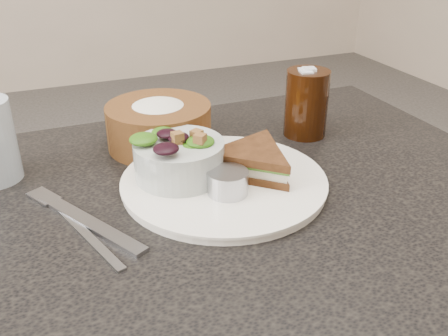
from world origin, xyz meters
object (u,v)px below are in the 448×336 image
dressing_ramekin (228,183)px  bread_basket (159,118)px  cola_glass (307,100)px  sandwich (253,161)px  salad_bowl (179,153)px  dinner_plate (224,182)px

dressing_ramekin → bread_basket: 0.22m
cola_glass → bread_basket: bearing=168.3°
dressing_ramekin → cola_glass: 0.28m
bread_basket → sandwich: bearing=-62.0°
salad_bowl → bread_basket: size_ratio=0.74×
dinner_plate → dressing_ramekin: size_ratio=5.23×
dinner_plate → cola_glass: cola_glass is taller
sandwich → salad_bowl: 0.11m
sandwich → cola_glass: cola_glass is taller
dressing_ramekin → dinner_plate: bearing=74.4°
cola_glass → salad_bowl: bearing=-161.2°
bread_basket → cola_glass: size_ratio=1.36×
sandwich → dressing_ramekin: sandwich is taller
bread_basket → dinner_plate: bearing=-74.6°
sandwich → salad_bowl: (-0.10, 0.03, 0.02)m
bread_basket → cola_glass: bearing=-11.7°
bread_basket → cola_glass: cola_glass is taller
dinner_plate → salad_bowl: size_ratio=2.26×
dressing_ramekin → cola_glass: (0.22, 0.16, 0.04)m
sandwich → salad_bowl: salad_bowl is taller
dinner_plate → sandwich: bearing=-1.6°
salad_bowl → dressing_ramekin: (0.05, -0.07, -0.02)m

